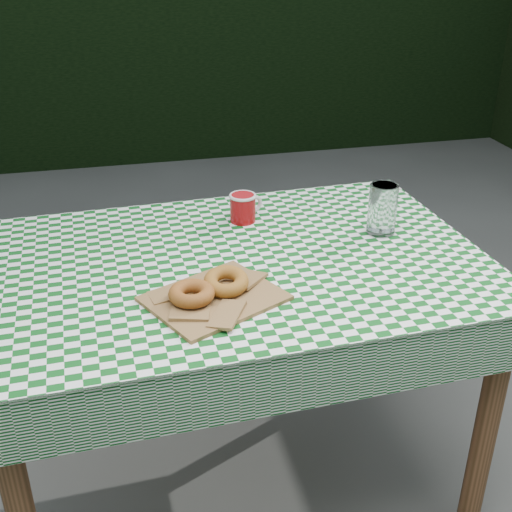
{
  "coord_description": "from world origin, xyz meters",
  "views": [
    {
      "loc": [
        -0.13,
        -1.65,
        1.53
      ],
      "look_at": [
        0.2,
        -0.24,
        0.79
      ],
      "focal_mm": 45.78,
      "sensor_mm": 36.0,
      "label": 1
    }
  ],
  "objects": [
    {
      "name": "tablecloth",
      "position": [
        0.16,
        -0.19,
        0.75
      ],
      "size": [
        1.31,
        0.91,
        0.01
      ],
      "primitive_type": "cube",
      "rotation": [
        0.0,
        0.0,
        0.04
      ],
      "color": "#0B4C16",
      "rests_on": "table"
    },
    {
      "name": "bagel_back",
      "position": [
        0.1,
        -0.35,
        0.79
      ],
      "size": [
        0.12,
        0.12,
        0.03
      ],
      "primitive_type": "torus",
      "rotation": [
        0.0,
        0.0,
        -0.21
      ],
      "color": "#94561E",
      "rests_on": "paper_bag"
    },
    {
      "name": "bagel_front",
      "position": [
        0.02,
        -0.39,
        0.79
      ],
      "size": [
        0.12,
        0.12,
        0.03
      ],
      "primitive_type": "torus",
      "rotation": [
        0.0,
        0.0,
        -0.12
      ],
      "color": "brown",
      "rests_on": "paper_bag"
    },
    {
      "name": "paper_bag",
      "position": [
        0.07,
        -0.37,
        0.76
      ],
      "size": [
        0.36,
        0.33,
        0.02
      ],
      "primitive_type": "cube",
      "rotation": [
        0.0,
        0.0,
        0.46
      ],
      "color": "olive",
      "rests_on": "tablecloth"
    },
    {
      "name": "table",
      "position": [
        0.16,
        -0.19,
        0.38
      ],
      "size": [
        1.29,
        0.89,
        0.75
      ],
      "primitive_type": "cube",
      "rotation": [
        0.0,
        0.0,
        0.04
      ],
      "color": "#52331C",
      "rests_on": "ground"
    },
    {
      "name": "drinking_glass",
      "position": [
        0.59,
        -0.12,
        0.83
      ],
      "size": [
        0.09,
        0.09,
        0.14
      ],
      "primitive_type": "cylinder",
      "rotation": [
        0.0,
        0.0,
        -0.1
      ],
      "color": "white",
      "rests_on": "tablecloth"
    },
    {
      "name": "coffee_mug",
      "position": [
        0.23,
        0.05,
        0.8
      ],
      "size": [
        0.2,
        0.2,
        0.08
      ],
      "primitive_type": null,
      "rotation": [
        0.0,
        0.0,
        0.47
      ],
      "color": "maroon",
      "rests_on": "tablecloth"
    },
    {
      "name": "ground",
      "position": [
        0.0,
        0.0,
        0.0
      ],
      "size": [
        60.0,
        60.0,
        0.0
      ],
      "primitive_type": "plane",
      "color": "#484843",
      "rests_on": "ground"
    },
    {
      "name": "hedge_north",
      "position": [
        0.0,
        3.2,
        0.9
      ],
      "size": [
        7.0,
        0.7,
        1.8
      ],
      "primitive_type": "cube",
      "color": "black",
      "rests_on": "ground"
    }
  ]
}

